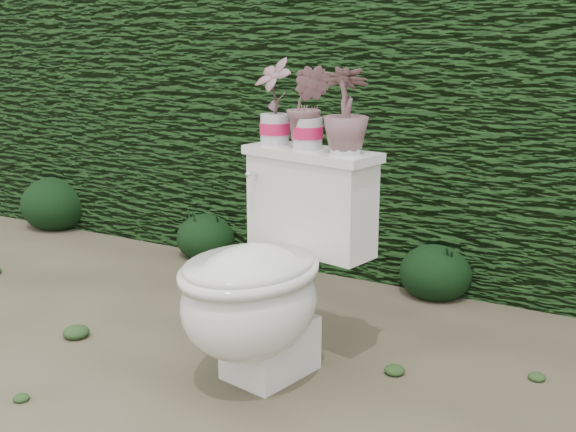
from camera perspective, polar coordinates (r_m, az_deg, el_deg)
The scene contains 9 objects.
ground at distance 2.51m, azimuth 2.22°, elevation -13.63°, with size 60.00×60.00×0.00m, color #6D644B.
hedge at distance 3.73m, azimuth 13.66°, elevation 8.23°, with size 8.00×1.00×1.60m, color #1C3E14.
toilet at distance 2.47m, azimuth -1.74°, elevation -5.07°, with size 0.58×0.75×0.78m.
potted_plant_left at distance 2.63m, azimuth -1.07°, elevation 8.88°, with size 0.16×0.11×0.30m, color #1E612A.
potted_plant_center at distance 2.53m, azimuth 1.57°, elevation 8.41°, with size 0.15×0.12×0.27m, color #1E612A.
potted_plant_right at distance 2.43m, azimuth 4.60°, elevation 8.14°, with size 0.15×0.15×0.28m, color #1E612A.
liriope_clump_0 at distance 4.66m, azimuth -17.85°, elevation 1.27°, with size 0.43×0.43×0.34m, color black.
liriope_clump_1 at distance 3.89m, azimuth -6.47°, elevation -1.29°, with size 0.32×0.32×0.26m, color black.
liriope_clump_2 at distance 3.37m, azimuth 11.63°, elevation -3.94°, with size 0.33×0.33×0.27m, color black.
Camera 1 is at (0.99, -1.98, 1.18)m, focal length 45.00 mm.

